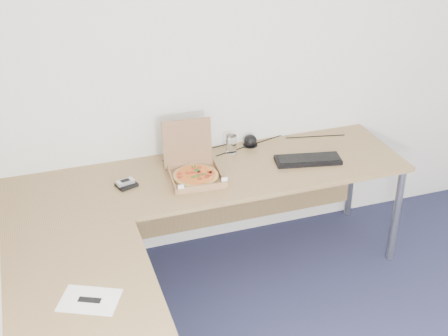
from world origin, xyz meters
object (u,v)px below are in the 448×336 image
object	(u,v)px
pizza_box	(195,173)
drinking_glass	(231,144)
desk	(178,223)
keyboard	(308,160)
wallet	(126,185)

from	to	relation	value
pizza_box	drinking_glass	xyz separation A→B (m)	(0.33, 0.25, 0.02)
pizza_box	drinking_glass	bearing A→B (deg)	43.04
desk	pizza_box	size ratio (longest dim) A/B	6.98
pizza_box	drinking_glass	world-z (taller)	pizza_box
desk	pizza_box	bearing A→B (deg)	61.39
desk	drinking_glass	world-z (taller)	drinking_glass
drinking_glass	keyboard	world-z (taller)	drinking_glass
drinking_glass	pizza_box	bearing A→B (deg)	-141.93
keyboard	wallet	distance (m)	1.16
keyboard	drinking_glass	bearing A→B (deg)	157.11
keyboard	wallet	xyz separation A→B (m)	(-1.16, 0.07, -0.00)
desk	keyboard	xyz separation A→B (m)	(0.96, 0.37, 0.04)
keyboard	pizza_box	bearing A→B (deg)	-170.99
drinking_glass	wallet	size ratio (longest dim) A/B	1.05
desk	keyboard	bearing A→B (deg)	20.86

